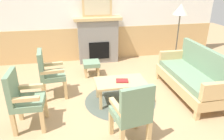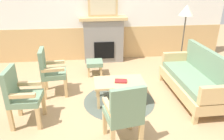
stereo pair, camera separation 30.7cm
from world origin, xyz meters
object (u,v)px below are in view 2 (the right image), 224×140
object	(u,v)px
book_on_table	(121,81)
footstool	(95,64)
armchair_by_window_left	(20,94)
armchair_front_left	(124,112)
fireplace	(103,39)
couch	(194,79)
floor_lamp_by_couch	(186,15)
armchair_near_fireplace	(50,70)
coffee_table	(119,84)
framed_picture	(103,6)

from	to	relation	value
book_on_table	footstool	bearing A→B (deg)	107.67
armchair_by_window_left	armchair_front_left	world-z (taller)	same
fireplace	couch	distance (m)	2.82
armchair_front_left	floor_lamp_by_couch	world-z (taller)	floor_lamp_by_couch
book_on_table	footstool	size ratio (longest dim) A/B	0.57
armchair_near_fireplace	armchair_by_window_left	size ratio (longest dim) A/B	1.00
fireplace	floor_lamp_by_couch	xyz separation A→B (m)	(1.91, -0.97, 0.80)
fireplace	floor_lamp_by_couch	world-z (taller)	floor_lamp_by_couch
armchair_by_window_left	armchair_front_left	bearing A→B (deg)	-24.10
fireplace	armchair_near_fireplace	distance (m)	2.21
fireplace	coffee_table	bearing A→B (deg)	-87.39
footstool	armchair_by_window_left	world-z (taller)	armchair_by_window_left
framed_picture	book_on_table	world-z (taller)	framed_picture
coffee_table	framed_picture	bearing A→B (deg)	92.61
couch	armchair_near_fireplace	bearing A→B (deg)	170.25
book_on_table	armchair_by_window_left	bearing A→B (deg)	-165.54
couch	armchair_front_left	world-z (taller)	same
footstool	armchair_by_window_left	bearing A→B (deg)	-124.82
floor_lamp_by_couch	fireplace	bearing A→B (deg)	153.20
framed_picture	armchair_by_window_left	xyz separation A→B (m)	(-1.57, -2.76, -1.02)
armchair_by_window_left	book_on_table	bearing A→B (deg)	14.46
couch	armchair_by_window_left	distance (m)	3.21
fireplace	couch	xyz separation A→B (m)	(1.60, -2.31, -0.26)
footstool	couch	bearing A→B (deg)	-35.41
couch	footstool	size ratio (longest dim) A/B	4.50
armchair_by_window_left	armchair_front_left	distance (m)	1.71
fireplace	armchair_near_fireplace	xyz separation A→B (m)	(-1.24, -1.82, -0.11)
couch	coffee_table	world-z (taller)	couch
fireplace	armchair_near_fireplace	size ratio (longest dim) A/B	1.33
couch	coffee_table	distance (m)	1.50
coffee_table	armchair_near_fireplace	xyz separation A→B (m)	(-1.35, 0.47, 0.15)
coffee_table	armchair_near_fireplace	size ratio (longest dim) A/B	0.98
fireplace	framed_picture	size ratio (longest dim) A/B	1.62
book_on_table	footstool	distance (m)	1.46
fireplace	armchair_front_left	xyz separation A→B (m)	(-0.01, -3.46, -0.11)
armchair_near_fireplace	fireplace	bearing A→B (deg)	55.70
fireplace	armchair_front_left	size ratio (longest dim) A/B	1.33
fireplace	armchair_by_window_left	bearing A→B (deg)	-119.63
armchair_near_fireplace	framed_picture	bearing A→B (deg)	55.70
footstool	floor_lamp_by_couch	size ratio (longest dim) A/B	0.24
footstool	armchair_near_fireplace	size ratio (longest dim) A/B	0.41
armchair_near_fireplace	armchair_front_left	world-z (taller)	same
framed_picture	coffee_table	size ratio (longest dim) A/B	0.83
armchair_near_fireplace	floor_lamp_by_couch	size ratio (longest dim) A/B	0.58
coffee_table	footstool	size ratio (longest dim) A/B	2.40
coffee_table	armchair_by_window_left	world-z (taller)	armchair_by_window_left
coffee_table	armchair_by_window_left	xyz separation A→B (m)	(-1.68, -0.47, 0.15)
fireplace	framed_picture	bearing A→B (deg)	90.00
framed_picture	armchair_front_left	xyz separation A→B (m)	(-0.01, -3.46, -1.02)
coffee_table	footstool	xyz separation A→B (m)	(-0.41, 1.35, -0.10)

